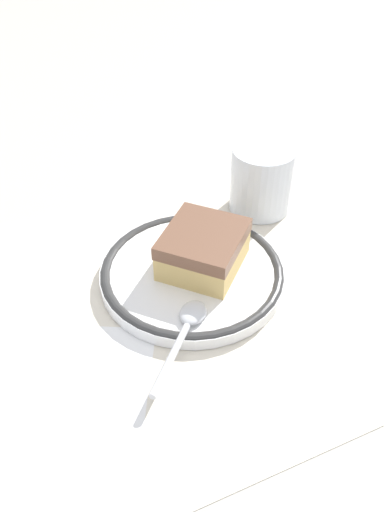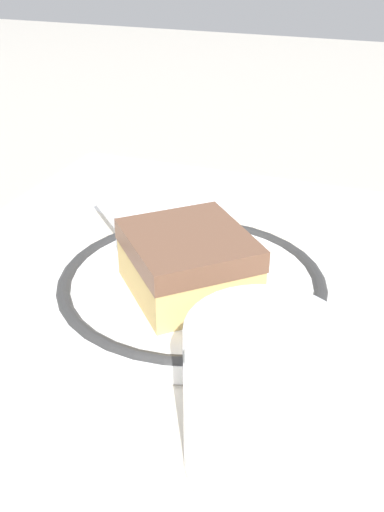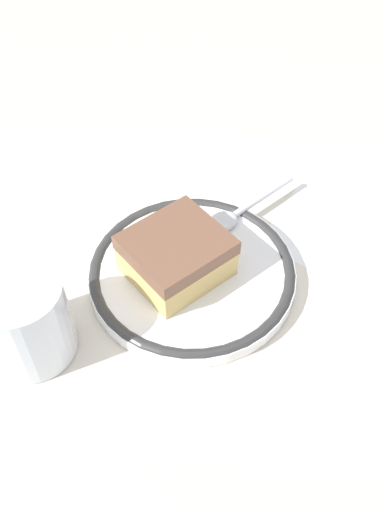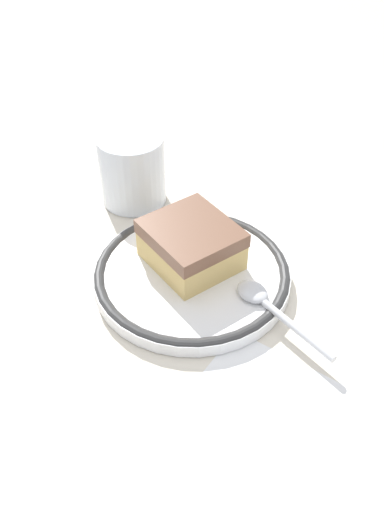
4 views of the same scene
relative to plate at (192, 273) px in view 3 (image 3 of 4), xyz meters
name	(u,v)px [view 3 (image 3 of 4)]	position (x,y,z in m)	size (l,w,h in m)	color
ground_plane	(185,259)	(0.01, -0.03, -0.01)	(2.40, 2.40, 0.00)	#B7B2A8
placemat	(185,259)	(0.01, -0.03, -0.01)	(0.53, 0.41, 0.00)	beige
plate	(192,273)	(0.00, 0.00, 0.00)	(0.20, 0.20, 0.02)	white
cake_slice	(176,255)	(0.01, 0.00, 0.03)	(0.12, 0.12, 0.04)	#DBB76B
spoon	(237,213)	(-0.04, -0.08, 0.01)	(0.10, 0.10, 0.01)	silver
cup	(26,323)	(0.13, 0.09, 0.03)	(0.08, 0.08, 0.08)	silver
napkin	(339,225)	(-0.15, -0.08, -0.01)	(0.14, 0.13, 0.00)	white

